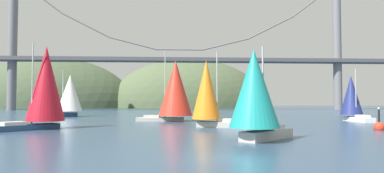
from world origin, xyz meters
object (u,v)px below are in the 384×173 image
(sailboat_orange_sail, at_px, (208,92))
(sailboat_white_mainsail, at_px, (69,94))
(channel_buoy, at_px, (379,126))
(sailboat_teal_sail, at_px, (255,92))
(sailboat_scarlet_sail, at_px, (175,89))
(sailboat_navy_sail, at_px, (352,97))
(sailboat_crimson_sail, at_px, (45,86))

(sailboat_orange_sail, height_order, sailboat_white_mainsail, sailboat_white_mainsail)
(sailboat_orange_sail, xyz_separation_m, channel_buoy, (17.63, -5.15, -3.71))
(sailboat_white_mainsail, relative_size, channel_buoy, 3.44)
(sailboat_teal_sail, bearing_deg, channel_buoy, 30.24)
(sailboat_scarlet_sail, distance_m, sailboat_white_mainsail, 25.70)
(sailboat_teal_sail, bearing_deg, sailboat_white_mainsail, 122.06)
(sailboat_scarlet_sail, distance_m, channel_buoy, 27.43)
(sailboat_teal_sail, xyz_separation_m, sailboat_navy_sail, (20.99, 24.32, -0.21))
(sailboat_scarlet_sail, xyz_separation_m, channel_buoy, (21.35, -16.64, -4.47))
(sailboat_teal_sail, distance_m, sailboat_scarlet_sail, 26.36)
(sailboat_scarlet_sail, xyz_separation_m, sailboat_orange_sail, (3.71, -11.49, -0.75))
(sailboat_orange_sail, relative_size, sailboat_white_mainsail, 0.97)
(sailboat_navy_sail, relative_size, channel_buoy, 2.97)
(sailboat_navy_sail, bearing_deg, sailboat_teal_sail, -130.79)
(sailboat_navy_sail, height_order, channel_buoy, sailboat_navy_sail)
(sailboat_crimson_sail, relative_size, sailboat_navy_sail, 1.20)
(sailboat_orange_sail, relative_size, sailboat_navy_sail, 1.13)
(sailboat_crimson_sail, distance_m, channel_buoy, 36.32)
(sailboat_crimson_sail, xyz_separation_m, channel_buoy, (35.87, -3.72, -4.39))
(sailboat_orange_sail, bearing_deg, sailboat_teal_sail, -81.53)
(sailboat_orange_sail, xyz_separation_m, sailboat_crimson_sail, (-18.23, -1.43, 0.67))
(sailboat_teal_sail, relative_size, channel_buoy, 2.81)
(sailboat_teal_sail, xyz_separation_m, sailboat_orange_sail, (-2.11, 14.20, 0.30))
(sailboat_scarlet_sail, height_order, sailboat_orange_sail, sailboat_scarlet_sail)
(sailboat_crimson_sail, bearing_deg, sailboat_navy_sail, 15.62)
(sailboat_white_mainsail, bearing_deg, channel_buoy, -38.04)
(sailboat_scarlet_sail, bearing_deg, sailboat_crimson_sail, -138.35)
(sailboat_crimson_sail, bearing_deg, sailboat_teal_sail, -32.12)
(sailboat_orange_sail, bearing_deg, channel_buoy, -16.28)
(sailboat_white_mainsail, bearing_deg, sailboat_scarlet_sail, -38.15)
(sailboat_orange_sail, bearing_deg, sailboat_scarlet_sail, 107.90)
(sailboat_scarlet_sail, bearing_deg, sailboat_white_mainsail, 141.85)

